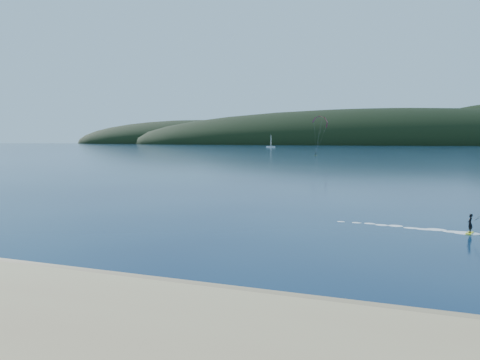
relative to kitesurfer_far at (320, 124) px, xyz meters
The scene contains 5 objects.
ground 195.76m from the kitesurfer_far, 81.74° to the right, with size 1800.00×1800.00×0.00m, color #071636.
wet_sand 191.32m from the kitesurfer_far, 81.55° to the right, with size 220.00×2.50×0.10m.
headland 553.01m from the kitesurfer_far, 87.03° to the left, with size 1200.00×310.00×140.00m.
kitesurfer_far is the anchor object (origin of this frame).
sailboat 229.78m from the kitesurfer_far, 112.11° to the left, with size 8.94×5.53×12.43m.
Camera 1 is at (10.65, -14.99, 7.35)m, focal length 34.22 mm.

